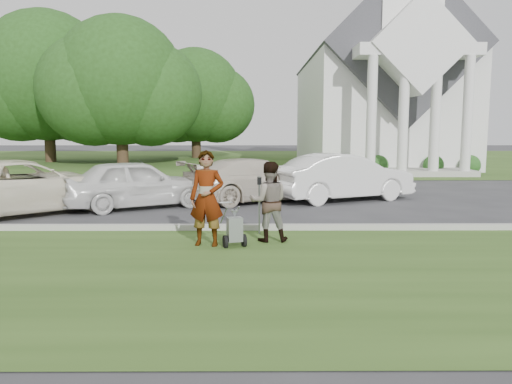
{
  "coord_description": "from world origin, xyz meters",
  "views": [
    {
      "loc": [
        0.71,
        -11.27,
        2.46
      ],
      "look_at": [
        0.77,
        0.0,
        1.01
      ],
      "focal_mm": 35.0,
      "sensor_mm": 36.0,
      "label": 1
    }
  ],
  "objects_px": {
    "car_b": "(136,184)",
    "car_d": "(343,177)",
    "parking_meter_near": "(259,198)",
    "person_right": "(269,202)",
    "person_left": "(207,199)",
    "tree_far": "(47,82)",
    "car_c": "(255,180)",
    "tree_left": "(120,87)",
    "striping_cart": "(235,230)",
    "tree_back": "(195,100)",
    "church": "(376,76)",
    "car_a": "(25,187)"
  },
  "relations": [
    {
      "from": "parking_meter_near",
      "to": "car_d",
      "type": "relative_size",
      "value": 0.28
    },
    {
      "from": "tree_left",
      "to": "person_left",
      "type": "xyz_separation_m",
      "value": [
        7.75,
        -23.02,
        -4.12
      ]
    },
    {
      "from": "church",
      "to": "car_c",
      "type": "bearing_deg",
      "value": -114.92
    },
    {
      "from": "tree_back",
      "to": "person_right",
      "type": "relative_size",
      "value": 5.55
    },
    {
      "from": "church",
      "to": "tree_left",
      "type": "relative_size",
      "value": 2.27
    },
    {
      "from": "person_right",
      "to": "car_b",
      "type": "relative_size",
      "value": 0.39
    },
    {
      "from": "tree_back",
      "to": "person_right",
      "type": "distance_m",
      "value": 31.27
    },
    {
      "from": "striping_cart",
      "to": "car_d",
      "type": "bearing_deg",
      "value": 46.32
    },
    {
      "from": "tree_far",
      "to": "car_c",
      "type": "xyz_separation_m",
      "value": [
        14.79,
        -19.58,
        -4.97
      ]
    },
    {
      "from": "striping_cart",
      "to": "parking_meter_near",
      "type": "xyz_separation_m",
      "value": [
        0.53,
        1.29,
        0.49
      ]
    },
    {
      "from": "tree_back",
      "to": "parking_meter_near",
      "type": "xyz_separation_m",
      "value": [
        4.86,
        -29.87,
        -3.87
      ]
    },
    {
      "from": "parking_meter_near",
      "to": "church",
      "type": "bearing_deg",
      "value": 70.48
    },
    {
      "from": "striping_cart",
      "to": "car_b",
      "type": "bearing_deg",
      "value": 105.28
    },
    {
      "from": "tree_left",
      "to": "person_left",
      "type": "bearing_deg",
      "value": -71.38
    },
    {
      "from": "tree_far",
      "to": "parking_meter_near",
      "type": "bearing_deg",
      "value": -59.15
    },
    {
      "from": "church",
      "to": "striping_cart",
      "type": "bearing_deg",
      "value": -109.67
    },
    {
      "from": "person_left",
      "to": "car_b",
      "type": "distance_m",
      "value": 5.68
    },
    {
      "from": "person_left",
      "to": "car_d",
      "type": "xyz_separation_m",
      "value": [
        4.03,
        6.61,
        -0.2
      ]
    },
    {
      "from": "tree_left",
      "to": "parking_meter_near",
      "type": "height_order",
      "value": "tree_left"
    },
    {
      "from": "tree_left",
      "to": "parking_meter_near",
      "type": "bearing_deg",
      "value": -67.95
    },
    {
      "from": "tree_far",
      "to": "tree_back",
      "type": "height_order",
      "value": "tree_far"
    },
    {
      "from": "person_right",
      "to": "parking_meter_near",
      "type": "height_order",
      "value": "person_right"
    },
    {
      "from": "person_right",
      "to": "parking_meter_near",
      "type": "distance_m",
      "value": 0.77
    },
    {
      "from": "tree_back",
      "to": "car_d",
      "type": "xyz_separation_m",
      "value": [
        7.78,
        -24.41,
        -3.93
      ]
    },
    {
      "from": "tree_back",
      "to": "striping_cart",
      "type": "distance_m",
      "value": 31.76
    },
    {
      "from": "tree_left",
      "to": "parking_meter_near",
      "type": "xyz_separation_m",
      "value": [
        8.86,
        -21.87,
        -4.25
      ]
    },
    {
      "from": "tree_far",
      "to": "car_d",
      "type": "xyz_separation_m",
      "value": [
        17.79,
        -19.41,
        -4.89
      ]
    },
    {
      "from": "tree_left",
      "to": "tree_back",
      "type": "height_order",
      "value": "tree_left"
    },
    {
      "from": "tree_left",
      "to": "parking_meter_near",
      "type": "distance_m",
      "value": 23.98
    },
    {
      "from": "person_right",
      "to": "car_c",
      "type": "xyz_separation_m",
      "value": [
        -0.27,
        6.04,
        -0.14
      ]
    },
    {
      "from": "tree_left",
      "to": "striping_cart",
      "type": "xyz_separation_m",
      "value": [
        8.33,
        -23.16,
        -4.74
      ]
    },
    {
      "from": "person_left",
      "to": "tree_left",
      "type": "bearing_deg",
      "value": 118.07
    },
    {
      "from": "car_b",
      "to": "car_c",
      "type": "xyz_separation_m",
      "value": [
        3.67,
        1.41,
        -0.03
      ]
    },
    {
      "from": "car_c",
      "to": "church",
      "type": "bearing_deg",
      "value": -54.51
    },
    {
      "from": "striping_cart",
      "to": "car_c",
      "type": "relative_size",
      "value": 0.2
    },
    {
      "from": "parking_meter_near",
      "to": "car_a",
      "type": "relative_size",
      "value": 0.24
    },
    {
      "from": "person_left",
      "to": "car_d",
      "type": "relative_size",
      "value": 0.41
    },
    {
      "from": "car_a",
      "to": "tree_back",
      "type": "bearing_deg",
      "value": -46.78
    },
    {
      "from": "person_right",
      "to": "striping_cart",
      "type": "bearing_deg",
      "value": 34.77
    },
    {
      "from": "car_b",
      "to": "car_d",
      "type": "height_order",
      "value": "car_d"
    },
    {
      "from": "tree_back",
      "to": "car_b",
      "type": "height_order",
      "value": "tree_back"
    },
    {
      "from": "tree_left",
      "to": "car_c",
      "type": "height_order",
      "value": "tree_left"
    },
    {
      "from": "church",
      "to": "tree_far",
      "type": "relative_size",
      "value": 2.07
    },
    {
      "from": "church",
      "to": "person_right",
      "type": "bearing_deg",
      "value": -108.53
    },
    {
      "from": "church",
      "to": "person_left",
      "type": "height_order",
      "value": "church"
    },
    {
      "from": "tree_left",
      "to": "car_d",
      "type": "bearing_deg",
      "value": -54.31
    },
    {
      "from": "tree_left",
      "to": "car_a",
      "type": "bearing_deg",
      "value": -83.62
    },
    {
      "from": "striping_cart",
      "to": "person_left",
      "type": "bearing_deg",
      "value": 149.87
    },
    {
      "from": "person_right",
      "to": "car_d",
      "type": "distance_m",
      "value": 6.79
    },
    {
      "from": "tree_back",
      "to": "car_d",
      "type": "bearing_deg",
      "value": -72.31
    }
  ]
}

